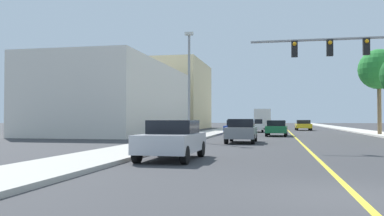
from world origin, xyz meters
name	(u,v)px	position (x,y,z in m)	size (l,w,h in m)	color
ground	(289,131)	(0.00, 42.00, 0.00)	(192.00, 192.00, 0.00)	#38383A
sidewalk_left	(222,130)	(-8.25, 42.00, 0.07)	(2.89, 168.00, 0.15)	#B2ADA3
sidewalk_right	(361,131)	(8.25, 42.00, 0.07)	(2.89, 168.00, 0.15)	beige
lane_marking_center	(289,131)	(0.00, 42.00, 0.00)	(0.16, 144.00, 0.01)	yellow
building_left_near	(119,100)	(-17.65, 31.28, 3.54)	(10.30, 22.67, 7.08)	silver
building_left_far	(162,96)	(-19.17, 52.98, 5.16)	(13.34, 15.64, 10.33)	beige
traffic_signal_mast	(383,58)	(3.71, 13.16, 4.62)	(10.17, 0.36, 6.01)	gray
street_lamp	(189,79)	(-7.31, 18.14, 4.21)	(0.56, 0.28, 7.27)	gray
palm_far	(379,70)	(7.70, 31.05, 6.04)	(3.67, 3.67, 7.78)	brown
car_white	(255,125)	(-3.88, 38.58, 0.77)	(1.97, 4.62, 1.49)	white
car_yellow	(303,125)	(2.00, 46.81, 0.70)	(2.02, 3.94, 1.36)	gold
car_green	(277,128)	(-1.49, 28.41, 0.74)	(1.99, 4.44, 1.41)	#196638
car_blue	(237,127)	(-5.20, 29.87, 0.72)	(2.07, 4.15, 1.40)	#1E389E
car_gray	(241,131)	(-3.75, 17.76, 0.78)	(1.84, 4.12, 1.54)	slate
car_silver	(172,139)	(-5.46, 6.45, 0.77)	(1.99, 3.97, 1.50)	#BCBCC1
delivery_truck	(262,118)	(-3.63, 54.81, 1.60)	(2.74, 8.67, 2.98)	silver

